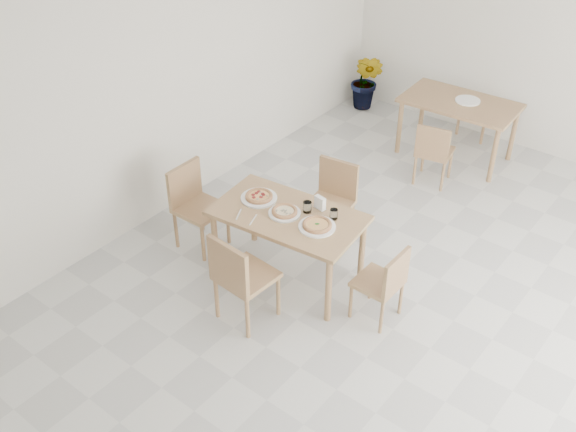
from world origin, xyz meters
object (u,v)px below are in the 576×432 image
Objects in this scene: plate_margherita at (317,227)px; plate_empty at (468,101)px; chair_north at (333,196)px; main_table at (288,222)px; tumbler_b at (307,207)px; napkin_holder at (320,203)px; chair_south at (239,275)px; pizza_margherita at (317,225)px; chair_back_s at (434,150)px; chair_back_n at (486,97)px; chair_east at (385,281)px; potted_plant at (367,81)px; tumbler_a at (334,214)px; pizza_mushroom at (285,211)px; pizza_pepperoni at (259,196)px; plate_pepperoni at (259,198)px; plate_mushroom at (285,213)px; chair_west at (194,201)px; second_table at (459,108)px.

plate_margherita is 1.11× the size of plate_empty.
main_table is at bearing -94.52° from chair_north.
napkin_holder reaches higher than tumbler_b.
chair_south reaches higher than plate_margherita.
pizza_margherita is at bearing -72.66° from chair_north.
chair_back_s is (-0.08, 2.38, -0.30)m from plate_margherita.
plate_empty is (0.06, -0.74, 0.25)m from chair_back_n.
chair_south reaches higher than chair_east.
plate_margherita is 3.17× the size of tumbler_b.
chair_east is at bearing -54.82° from potted_plant.
napkin_holder is at bearing -82.33° from chair_back_n.
plate_empty is 1.76m from potted_plant.
chair_back_s is (0.07, 2.13, -0.36)m from napkin_holder.
chair_back_n is at bearing 12.36° from potted_plant.
chair_north is 0.80m from tumbler_a.
pizza_mushroom is (-1.06, -0.09, 0.34)m from chair_east.
pizza_pepperoni reaches higher than chair_east.
tumbler_b is 0.78× the size of napkin_holder.
chair_south is 0.90m from plate_pepperoni.
chair_back_s is (-0.12, 2.17, -0.34)m from tumbler_a.
plate_mushroom is (-0.36, -0.02, 0.00)m from plate_margherita.
potted_plant is at bearing 106.89° from pizza_pepperoni.
chair_north is 1.13× the size of chair_east.
chair_west is 6.56× the size of napkin_holder.
pizza_pepperoni is (-0.35, 0.04, 0.02)m from plate_mushroom.
chair_north is 2.89× the size of plate_empty.
napkin_holder is at bearing -90.68° from plate_empty.
main_table is 10.80× the size of napkin_holder.
chair_west is at bearing -23.81° from chair_south.
tumbler_b reaches higher than plate_pepperoni.
chair_east is at bearing 1.87° from pizza_pepperoni.
tumbler_a is 3.88m from potted_plant.
chair_back_n is (0.18, 3.97, -0.25)m from plate_mushroom.
plate_empty reaches higher than second_table.
pizza_mushroom is (-0.02, -0.02, 0.12)m from main_table.
plate_mushroom reaches higher than main_table.
plate_mushroom is 2.20× the size of napkin_holder.
pizza_mushroom is 1.89× the size of napkin_holder.
chair_back_n is (0.11, 4.70, -0.02)m from chair_south.
main_table is at bearing -96.02° from second_table.
tumbler_b is 3.08m from plate_empty.
pizza_mushroom reaches higher than chair_east.
tumbler_b reaches higher than chair_back_s.
plate_mushroom is at bearing -142.82° from main_table.
chair_west is at bearing -178.67° from main_table.
chair_south is 1.29m from chair_west.
chair_back_s is at bearing -35.61° from potted_plant.
chair_west is at bearing -174.26° from plate_margherita.
chair_north is 3.15m from chair_back_n.
pizza_margherita is 0.40× the size of potted_plant.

